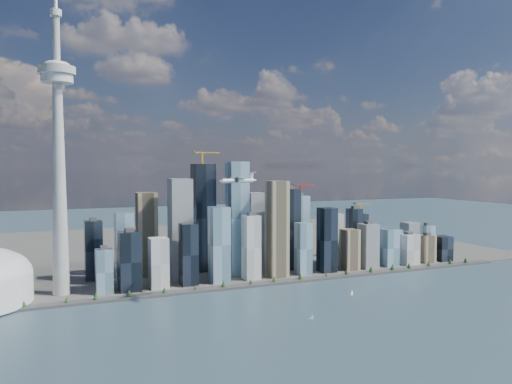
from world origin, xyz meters
name	(u,v)px	position (x,y,z in m)	size (l,w,h in m)	color
ground	(326,331)	(0.00, 0.00, 0.00)	(4000.00, 4000.00, 0.00)	#2F4953
seawall	(250,285)	(0.00, 250.00, 2.00)	(1100.00, 22.00, 4.00)	#383838
land	(183,247)	(0.00, 700.00, 1.50)	(1400.00, 900.00, 3.00)	#4C4C47
shoreline_trees	(250,281)	(0.00, 250.00, 8.78)	(960.53, 7.20, 8.80)	#3F2D1E
skyscraper_cluster	(262,236)	(59.62, 336.82, 71.95)	(736.00, 142.00, 233.58)	black
needle_tower	(58,147)	(-300.00, 310.00, 235.84)	(56.00, 56.00, 550.50)	#9A9A95
airplane	(238,180)	(-56.86, 158.62, 185.81)	(66.35, 59.09, 16.32)	silver
sailboat_west	(312,317)	(8.19, 49.43, 2.88)	(6.25, 3.92, 8.98)	silver
sailboat_east	(352,293)	(129.64, 135.10, 2.94)	(6.44, 3.87, 9.17)	silver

